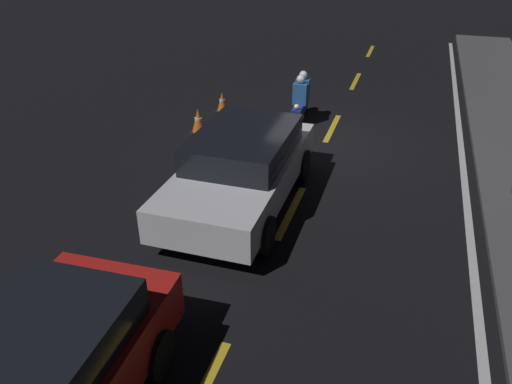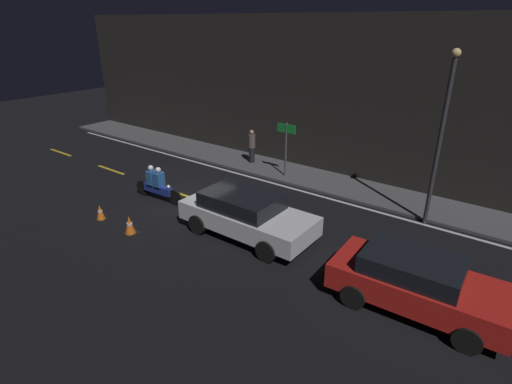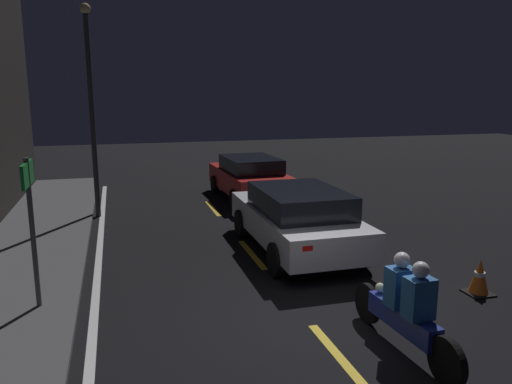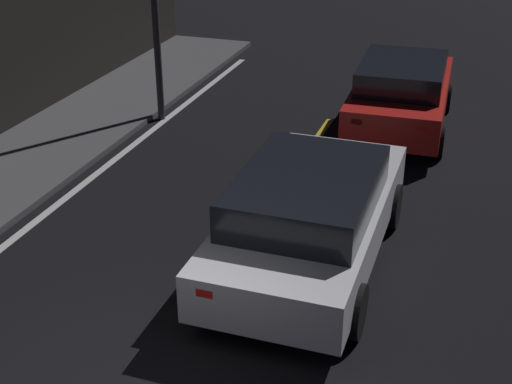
# 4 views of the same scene
# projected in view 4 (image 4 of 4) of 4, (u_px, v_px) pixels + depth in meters

# --- Properties ---
(lane_dash_d) EXTENTS (2.00, 0.14, 0.01)m
(lane_dash_d) POSITION_uv_depth(u_px,v_px,m) (240.00, 249.00, 10.07)
(lane_dash_d) COLOR gold
(lane_dash_d) RESTS_ON ground
(lane_dash_e) EXTENTS (2.00, 0.14, 0.01)m
(lane_dash_e) POSITION_uv_depth(u_px,v_px,m) (318.00, 136.00, 13.88)
(lane_dash_e) COLOR gold
(lane_dash_e) RESTS_ON ground
(sedan_white) EXTENTS (4.46, 2.01, 1.44)m
(sedan_white) POSITION_uv_depth(u_px,v_px,m) (310.00, 214.00, 9.38)
(sedan_white) COLOR silver
(sedan_white) RESTS_ON ground
(taxi_red) EXTENTS (4.15, 2.00, 1.41)m
(taxi_red) POSITION_uv_depth(u_px,v_px,m) (401.00, 92.00, 13.95)
(taxi_red) COLOR red
(taxi_red) RESTS_ON ground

